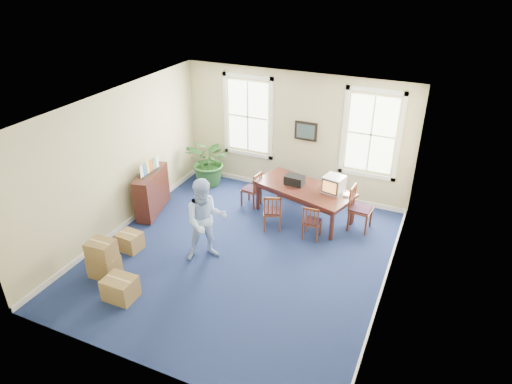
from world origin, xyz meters
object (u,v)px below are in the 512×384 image
at_px(crt_tv, 334,184).
at_px(credenza, 152,193).
at_px(conference_table, 303,202).
at_px(chair_near_left, 272,211).
at_px(potted_plant, 210,162).
at_px(man, 206,220).
at_px(cardboard_boxes, 115,257).

height_order(crt_tv, credenza, crt_tv).
xyz_separation_m(conference_table, chair_near_left, (-0.48, -0.79, 0.06)).
xyz_separation_m(conference_table, credenza, (-3.44, -1.29, 0.12)).
xyz_separation_m(conference_table, potted_plant, (-2.86, 0.60, 0.29)).
bearing_deg(man, conference_table, 24.27).
distance_m(potted_plant, cardboard_boxes, 4.27).
bearing_deg(crt_tv, chair_near_left, -132.11).
relative_size(man, credenza, 1.36).
bearing_deg(crt_tv, cardboard_boxes, -120.07).
distance_m(crt_tv, credenza, 4.37).
distance_m(man, potted_plant, 3.39).
bearing_deg(credenza, chair_near_left, -4.10).
xyz_separation_m(man, credenza, (-2.15, 1.11, -0.38)).
bearing_deg(credenza, cardboard_boxes, -85.02).
bearing_deg(crt_tv, man, -116.97).
bearing_deg(potted_plant, cardboard_boxes, -87.07).
height_order(conference_table, chair_near_left, chair_near_left).
distance_m(conference_table, crt_tv, 0.91).
bearing_deg(crt_tv, credenza, -150.15).
distance_m(conference_table, credenza, 3.68).
distance_m(conference_table, potted_plant, 2.94).
bearing_deg(potted_plant, conference_table, -11.75).
height_order(conference_table, credenza, credenza).
bearing_deg(potted_plant, credenza, -107.04).
bearing_deg(credenza, man, -40.93).
relative_size(potted_plant, cardboard_boxes, 0.95).
height_order(man, cardboard_boxes, man).
distance_m(man, credenza, 2.45).
bearing_deg(chair_near_left, potted_plant, -50.70).
height_order(crt_tv, cardboard_boxes, crt_tv).
bearing_deg(man, chair_near_left, 25.69).
xyz_separation_m(crt_tv, cardboard_boxes, (-3.33, -3.71, -0.58)).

